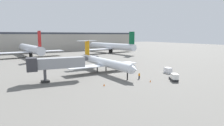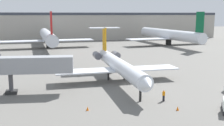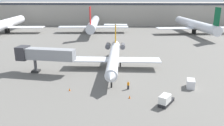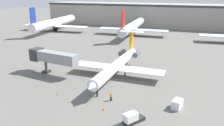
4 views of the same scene
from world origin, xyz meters
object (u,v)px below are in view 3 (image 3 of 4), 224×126
Objects in this scene: jet_bridge at (42,54)px; baggage_tug_lead at (166,100)px; regional_jet at (114,56)px; parked_airliner_west_mid at (93,24)px; parked_airliner_centre at (195,25)px; ground_crew_marshaller at (128,85)px; traffic_cone_mid at (70,89)px; traffic_cone_near at (130,97)px; parked_airliner_west_end at (6,24)px; cargo_container_uld at (191,84)px.

jet_bridge is 30.94m from baggage_tug_lead.
parked_airliner_west_mid is (-11.44, 55.72, 1.07)m from regional_jet.
regional_jet is 0.75× the size of parked_airliner_centre.
ground_crew_marshaller is at bearing -78.10° from parked_airliner_west_mid.
jet_bridge reaches higher than traffic_cone_mid.
jet_bridge is at bearing 148.75° from baggage_tug_lead.
parked_airliner_centre reaches higher than traffic_cone_near.
parked_airliner_west_end reaches higher than traffic_cone_mid.
regional_jet is 22.33m from baggage_tug_lead.
parked_airliner_centre is at bearing 72.32° from cargo_container_uld.
ground_crew_marshaller is 0.04× the size of parked_airliner_west_end.
ground_crew_marshaller reaches higher than traffic_cone_mid.
jet_bridge is 22.56m from ground_crew_marshaller.
traffic_cone_near is 75.08m from parked_airliner_west_mid.
jet_bridge is 67.83m from parked_airliner_west_end.
parked_airliner_west_mid reaches higher than jet_bridge.
ground_crew_marshaller is 3.07× the size of traffic_cone_mid.
regional_jet is 64.96m from parked_airliner_centre.
ground_crew_marshaller is 0.41× the size of baggage_tug_lead.
ground_crew_marshaller is 0.61× the size of cargo_container_uld.
traffic_cone_mid is (-11.62, 2.97, 0.00)m from traffic_cone_near.
jet_bridge is at bearing -95.26° from parked_airliner_west_mid.
baggage_tug_lead is 0.10× the size of parked_airliner_west_mid.
parked_airliner_centre reaches higher than regional_jet.
traffic_cone_mid is at bearing -50.77° from jet_bridge.
parked_airliner_west_end is at bearing 136.63° from cargo_container_uld.
traffic_cone_mid is at bearing -56.37° from parked_airliner_west_end.
cargo_container_uld reaches higher than ground_crew_marshaller.
parked_airliner_centre is (33.62, 67.18, 3.42)m from ground_crew_marshaller.
regional_jet is 56.89m from parked_airliner_west_mid.
regional_jet is 18.33m from traffic_cone_near.
traffic_cone_near is at bearing -14.34° from traffic_cone_mid.
parked_airliner_centre is (36.81, 53.51, 1.04)m from regional_jet.
traffic_cone_near is at bearing 158.40° from baggage_tug_lead.
regional_jet is at bearing 100.53° from traffic_cone_near.
ground_crew_marshaller is 75.20m from parked_airliner_centre.
traffic_cone_near is (20.27, -13.56, -4.28)m from jet_bridge.
regional_jet is 7.74× the size of baggage_tug_lead.
cargo_container_uld is 13.62m from traffic_cone_near.
cargo_container_uld is (15.80, -12.39, -2.38)m from regional_jet.
parked_airliner_west_end reaches higher than jet_bridge.
ground_crew_marshaller is at bearing -116.58° from parked_airliner_centre.
traffic_cone_mid is (-17.61, 5.34, -0.56)m from baggage_tug_lead.
parked_airliner_centre is (90.21, 0.53, -0.16)m from parked_airliner_west_end.
parked_airliner_west_end is at bearing 135.23° from regional_jet.
baggage_tug_lead is 0.10× the size of parked_airliner_centre.
cargo_container_uld is 0.07× the size of parked_airliner_west_end.
parked_airliner_west_end is at bearing 130.60° from baggage_tug_lead.
regional_jet is 14.24m from ground_crew_marshaller.
regional_jet is at bearing -124.52° from parked_airliner_centre.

